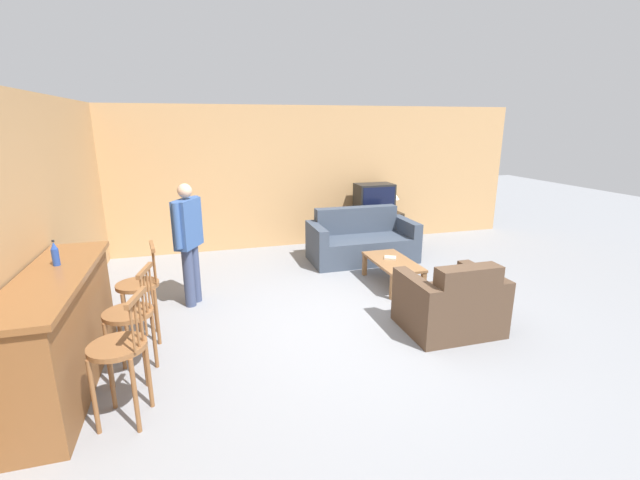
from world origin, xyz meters
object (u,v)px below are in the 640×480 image
(tv, at_px, (374,198))
(bottle, at_px, (55,254))
(tv_unit, at_px, (373,228))
(table_lamp, at_px, (392,195))
(bar_chair_near, at_px, (120,354))
(book_on_table, at_px, (390,258))
(bar_chair_far, at_px, (140,290))
(couch_far, at_px, (361,242))
(armchair_near, at_px, (451,305))
(person_by_window, at_px, (189,238))
(bar_chair_mid, at_px, (131,320))
(coffee_table, at_px, (393,264))

(tv, bearing_deg, bottle, -143.89)
(tv_unit, bearing_deg, table_lamp, 0.00)
(bottle, bearing_deg, bar_chair_near, -57.05)
(tv, bearing_deg, tv_unit, 90.00)
(book_on_table, bearing_deg, table_lamp, 64.50)
(bar_chair_far, xyz_separation_m, couch_far, (3.31, 2.01, -0.27))
(bar_chair_near, bearing_deg, armchair_near, 10.67)
(tv_unit, distance_m, person_by_window, 3.97)
(bar_chair_mid, height_order, tv, tv)
(bar_chair_near, height_order, bar_chair_far, same)
(bottle, height_order, table_lamp, bottle)
(bar_chair_mid, bearing_deg, coffee_table, 24.24)
(bar_chair_far, height_order, armchair_near, bar_chair_far)
(armchair_near, bearing_deg, coffee_table, 90.55)
(bar_chair_mid, xyz_separation_m, coffee_table, (3.31, 1.49, -0.26))
(book_on_table, bearing_deg, bottle, -161.96)
(bottle, bearing_deg, tv, 36.11)
(bar_chair_mid, xyz_separation_m, book_on_table, (3.31, 1.59, -0.20))
(couch_far, xyz_separation_m, tv_unit, (0.59, 0.87, -0.00))
(armchair_near, relative_size, person_by_window, 0.65)
(coffee_table, height_order, table_lamp, table_lamp)
(bar_chair_near, distance_m, book_on_table, 3.98)
(tv, bearing_deg, person_by_window, -149.55)
(coffee_table, height_order, bottle, bottle)
(table_lamp, bearing_deg, person_by_window, -152.05)
(couch_far, xyz_separation_m, armchair_near, (0.01, -2.72, 0.00))
(book_on_table, bearing_deg, tv, 73.66)
(bar_chair_mid, distance_m, person_by_window, 1.71)
(bar_chair_mid, distance_m, bottle, 0.89)
(bar_chair_mid, height_order, coffee_table, bar_chair_mid)
(couch_far, xyz_separation_m, coffee_table, (-0.01, -1.24, 0.01))
(armchair_near, distance_m, bottle, 4.03)
(bar_chair_near, distance_m, bar_chair_mid, 0.62)
(bar_chair_mid, bearing_deg, tv_unit, 42.68)
(bar_chair_near, distance_m, table_lamp, 6.02)
(bar_chair_mid, distance_m, book_on_table, 3.68)
(couch_far, bearing_deg, tv_unit, 55.81)
(bar_chair_mid, relative_size, bar_chair_far, 1.00)
(bar_chair_mid, bearing_deg, bar_chair_near, -90.01)
(bar_chair_far, height_order, tv, tv)
(armchair_near, relative_size, bottle, 4.37)
(couch_far, relative_size, armchair_near, 1.74)
(bar_chair_near, relative_size, book_on_table, 4.92)
(bar_chair_near, bearing_deg, coffee_table, 32.48)
(book_on_table, bearing_deg, person_by_window, 179.59)
(bar_chair_mid, distance_m, table_lamp, 5.60)
(bar_chair_mid, bearing_deg, bottle, 152.71)
(couch_far, distance_m, coffee_table, 1.24)
(tv, distance_m, table_lamp, 0.38)
(bar_chair_near, height_order, armchair_near, bar_chair_near)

